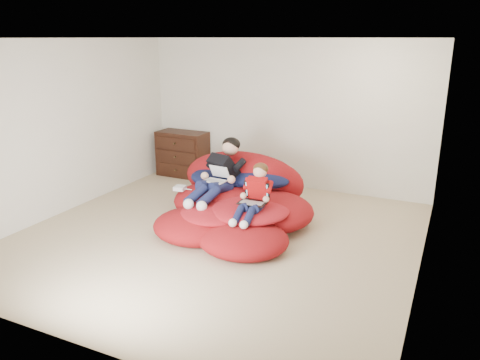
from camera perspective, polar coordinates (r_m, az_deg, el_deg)
The scene contains 9 objects.
room_shell at distance 6.11m, azimuth -2.91°, elevation -5.00°, with size 5.10×5.10×2.77m.
dresser at distance 8.82m, azimuth -7.01°, elevation 3.19°, with size 0.94×0.54×0.84m.
beanbag_pile at distance 6.64m, azimuth -0.47°, elevation -2.66°, with size 2.29×2.44×0.89m.
cream_pillow at distance 7.47m, azimuth -1.30°, elevation 2.36°, with size 0.43×0.27×0.27m, color beige.
older_boy at distance 6.65m, azimuth -2.38°, elevation 1.19°, with size 0.46×1.28×0.77m.
younger_boy at distance 5.96m, azimuth 1.81°, elevation -1.55°, with size 0.29×0.83×0.64m.
laptop_white at distance 6.58m, azimuth -2.83°, elevation 0.40°, with size 0.31×0.33×0.20m.
laptop_black at distance 5.97m, azimuth 1.77°, elevation -2.11°, with size 0.35×0.30×0.25m.
power_adapter at distance 6.82m, azimuth -7.34°, elevation -0.98°, with size 0.15×0.15×0.06m, color white.
Camera 1 is at (2.68, -4.99, 2.51)m, focal length 35.00 mm.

